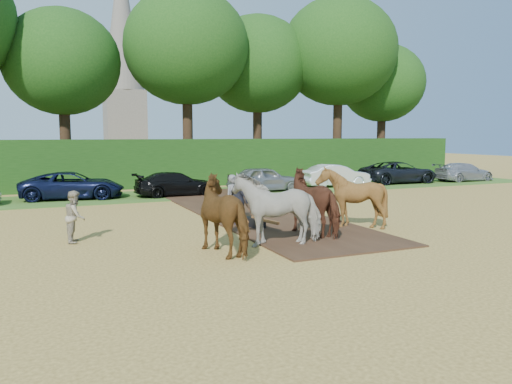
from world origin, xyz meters
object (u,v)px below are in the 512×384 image
(spectator_near, at_px, (75,216))
(plough_team, at_px, (296,205))
(church, at_px, (123,54))
(spectator_far, at_px, (239,200))
(parked_cars, at_px, (249,180))

(spectator_near, bearing_deg, plough_team, -97.44)
(spectator_near, relative_size, church, 0.06)
(spectator_far, height_order, church, church)
(plough_team, bearing_deg, spectator_near, 161.28)
(parked_cars, bearing_deg, spectator_near, -134.07)
(church, bearing_deg, parked_cars, -89.35)
(spectator_far, bearing_deg, spectator_near, 83.55)
(spectator_near, bearing_deg, spectator_far, -74.64)
(plough_team, bearing_deg, spectator_far, 109.51)
(spectator_near, distance_m, church, 54.08)
(spectator_near, xyz_separation_m, plough_team, (6.49, -2.20, 0.28))
(spectator_far, xyz_separation_m, plough_team, (0.92, -2.60, 0.13))
(plough_team, relative_size, church, 0.27)
(parked_cars, bearing_deg, spectator_far, -114.56)
(spectator_far, xyz_separation_m, church, (4.17, 51.20, 12.78))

